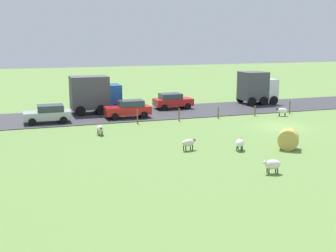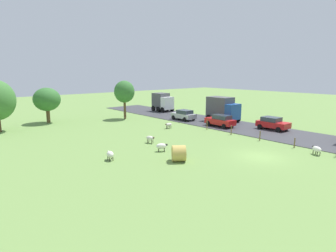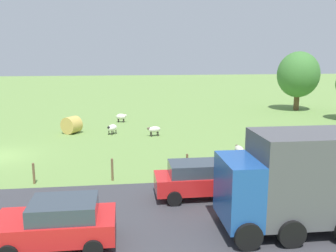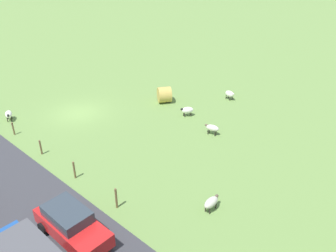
{
  "view_description": "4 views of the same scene",
  "coord_description": "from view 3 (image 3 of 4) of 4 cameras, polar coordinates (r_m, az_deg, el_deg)",
  "views": [
    {
      "loc": [
        -30.63,
        20.68,
        7.45
      ],
      "look_at": [
        -1.65,
        10.73,
        1.14
      ],
      "focal_mm": 46.2,
      "sensor_mm": 36.0,
      "label": 1
    },
    {
      "loc": [
        -22.07,
        -13.31,
        7.5
      ],
      "look_at": [
        -1.14,
        11.41,
        1.27
      ],
      "focal_mm": 30.34,
      "sensor_mm": 36.0,
      "label": 2
    },
    {
      "loc": [
        23.85,
        7.86,
        6.55
      ],
      "look_at": [
        -0.61,
        10.89,
        1.59
      ],
      "focal_mm": 39.91,
      "sensor_mm": 36.0,
      "label": 3
    },
    {
      "loc": [
        14.08,
        22.88,
        12.93
      ],
      "look_at": [
        -0.91,
        9.22,
        1.8
      ],
      "focal_mm": 37.02,
      "sensor_mm": 36.0,
      "label": 4
    }
  ],
  "objects": [
    {
      "name": "tree_0",
      "position": [
        44.16,
        19.28,
        7.42
      ],
      "size": [
        4.6,
        4.6,
        6.53
      ],
      "color": "brown",
      "rests_on": "ground_plane"
    },
    {
      "name": "truck_0",
      "position": [
        14.29,
        18.22,
        -7.87
      ],
      "size": [
        2.71,
        4.84,
        3.66
      ],
      "color": "#1E4C99",
      "rests_on": "road_strip"
    },
    {
      "name": "car_0",
      "position": [
        13.47,
        -16.48,
        -13.94
      ],
      "size": [
        2.18,
        3.99,
        1.61
      ],
      "color": "red",
      "rests_on": "road_strip"
    },
    {
      "name": "hay_bale_0",
      "position": [
        31.1,
        -14.5,
        0.15
      ],
      "size": [
        1.72,
        1.77,
        1.38
      ],
      "primitive_type": "cylinder",
      "rotation": [
        1.57,
        0.0,
        0.95
      ],
      "color": "tan",
      "rests_on": "ground_plane"
    },
    {
      "name": "car_7",
      "position": [
        17.0,
        4.95,
        -8.07
      ],
      "size": [
        1.92,
        4.23,
        1.63
      ],
      "color": "red",
      "rests_on": "road_strip"
    },
    {
      "name": "sheep_2",
      "position": [
        29.15,
        -2.14,
        -0.53
      ],
      "size": [
        0.69,
        1.15,
        0.78
      ],
      "color": "silver",
      "rests_on": "ground_plane"
    },
    {
      "name": "sheep_1",
      "position": [
        23.73,
        10.81,
        -3.57
      ],
      "size": [
        1.15,
        0.49,
        0.76
      ],
      "color": "beige",
      "rests_on": "ground_plane"
    },
    {
      "name": "fence_post_3",
      "position": [
        19.46,
        -8.51,
        -6.61
      ],
      "size": [
        0.12,
        0.12,
        1.16
      ],
      "primitive_type": "cylinder",
      "color": "brown",
      "rests_on": "ground_plane"
    },
    {
      "name": "fence_post_2",
      "position": [
        19.97,
        -19.82,
        -6.84
      ],
      "size": [
        0.12,
        0.12,
        1.07
      ],
      "primitive_type": "cylinder",
      "color": "brown",
      "rests_on": "ground_plane"
    },
    {
      "name": "fence_post_4",
      "position": [
        19.71,
        2.93,
        -6.09
      ],
      "size": [
        0.12,
        0.12,
        1.27
      ],
      "primitive_type": "cylinder",
      "color": "brown",
      "rests_on": "ground_plane"
    },
    {
      "name": "sheep_4",
      "position": [
        35.12,
        -7.18,
        1.42
      ],
      "size": [
        0.73,
        1.07,
        0.81
      ],
      "color": "silver",
      "rests_on": "ground_plane"
    },
    {
      "name": "sheep_0",
      "position": [
        30.12,
        -8.52,
        -0.29
      ],
      "size": [
        1.1,
        1.01,
        0.79
      ],
      "color": "white",
      "rests_on": "ground_plane"
    }
  ]
}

